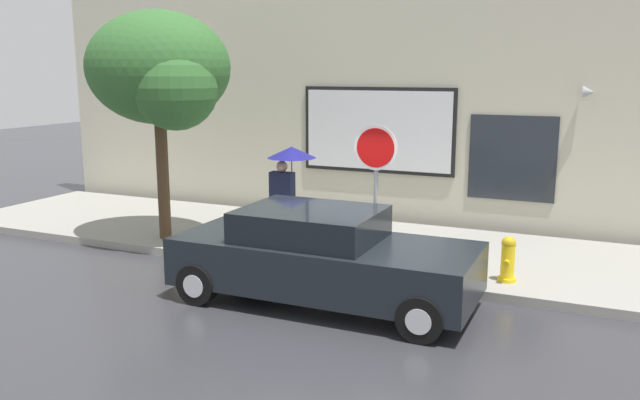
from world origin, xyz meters
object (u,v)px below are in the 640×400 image
Objects in this scene: street_tree at (161,72)px; stop_sign at (376,168)px; fire_hydrant at (508,259)px; parked_car at (322,257)px; pedestrian_with_umbrella at (288,167)px.

street_tree reaches higher than stop_sign.
street_tree is (-6.67, -0.05, 2.97)m from fire_hydrant.
fire_hydrant is 2.62m from stop_sign.
parked_car is 3.25m from pedestrian_with_umbrella.
stop_sign reaches higher than pedestrian_with_umbrella.
street_tree is (-4.15, 1.71, 2.76)m from parked_car.
stop_sign is at bearing 78.45° from parked_car.
street_tree is at bearing -160.78° from pedestrian_with_umbrella.
street_tree is 4.74m from stop_sign.
stop_sign is (-2.21, -0.23, 1.39)m from fire_hydrant.
pedestrian_with_umbrella is at bearing 126.00° from parked_car.
stop_sign is (2.14, -0.99, 0.24)m from pedestrian_with_umbrella.
stop_sign reaches higher than parked_car.
street_tree is at bearing -179.60° from fire_hydrant.
stop_sign is (0.31, 1.53, 1.18)m from parked_car.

